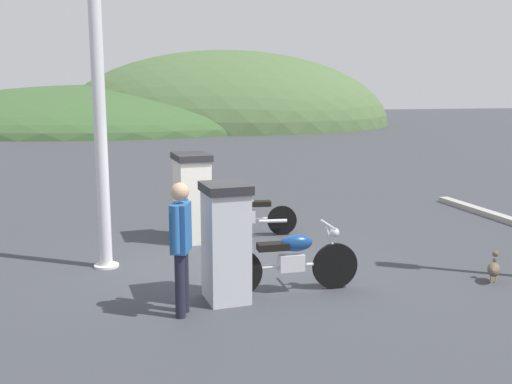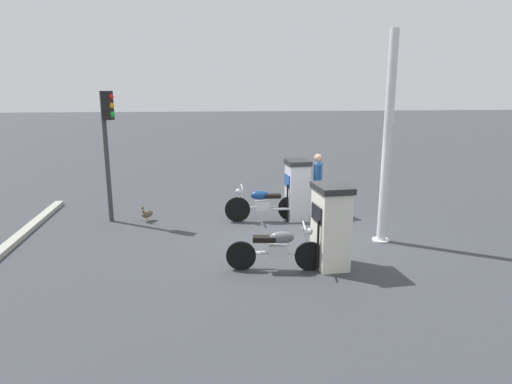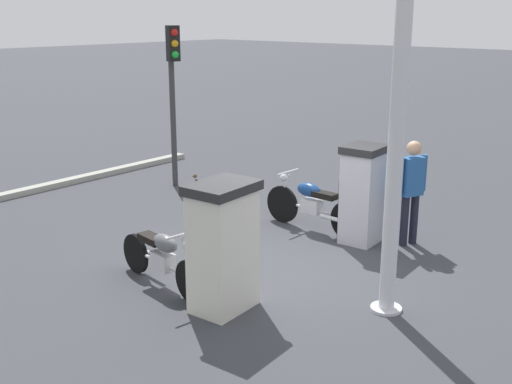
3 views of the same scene
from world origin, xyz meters
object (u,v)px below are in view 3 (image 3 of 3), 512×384
object	(u,v)px
fuel_pump_near	(363,194)
fuel_pump_far	(223,246)
attendant_person	(411,186)
roadside_traffic_light	(173,78)
canopy_support_pole	(397,134)
motorcycle_far_pump	(163,256)
motorcycle_near_pump	(313,204)
wandering_duck	(202,184)

from	to	relation	value
fuel_pump_near	fuel_pump_far	xyz separation A→B (m)	(-0.00, 3.28, 0.02)
fuel_pump_far	attendant_person	distance (m)	3.73
roadside_traffic_light	canopy_support_pole	size ratio (longest dim) A/B	0.73
motorcycle_far_pump	roadside_traffic_light	size ratio (longest dim) A/B	0.56
motorcycle_near_pump	roadside_traffic_light	world-z (taller)	roadside_traffic_light
motorcycle_far_pump	wandering_duck	bearing A→B (deg)	-50.76
canopy_support_pole	wandering_duck	bearing A→B (deg)	-21.40
fuel_pump_near	canopy_support_pole	bearing A→B (deg)	129.47
fuel_pump_far	canopy_support_pole	size ratio (longest dim) A/B	0.35
fuel_pump_near	attendant_person	size ratio (longest dim) A/B	0.94
fuel_pump_far	canopy_support_pole	xyz separation A→B (m)	(-1.61, -1.33, 1.43)
wandering_duck	canopy_support_pole	xyz separation A→B (m)	(-5.64, 2.21, 2.07)
motorcycle_near_pump	fuel_pump_far	bearing A→B (deg)	106.34
roadside_traffic_light	canopy_support_pole	distance (m)	6.91
motorcycle_far_pump	motorcycle_near_pump	bearing A→B (deg)	-92.41
attendant_person	roadside_traffic_light	distance (m)	5.73
fuel_pump_far	wandering_duck	bearing A→B (deg)	-41.26
canopy_support_pole	attendant_person	bearing A→B (deg)	-67.95
motorcycle_near_pump	motorcycle_far_pump	bearing A→B (deg)	87.59
fuel_pump_near	fuel_pump_far	world-z (taller)	fuel_pump_far
wandering_duck	canopy_support_pole	bearing A→B (deg)	158.60
attendant_person	wandering_duck	size ratio (longest dim) A/B	3.86
fuel_pump_near	motorcycle_near_pump	size ratio (longest dim) A/B	0.77
attendant_person	wandering_duck	world-z (taller)	attendant_person
fuel_pump_near	motorcycle_far_pump	bearing A→B (deg)	72.30
motorcycle_far_pump	wandering_duck	distance (m)	4.68
fuel_pump_near	wandering_duck	size ratio (longest dim) A/B	3.64
fuel_pump_near	attendant_person	distance (m)	0.79
attendant_person	motorcycle_near_pump	bearing A→B (deg)	16.72
roadside_traffic_light	canopy_support_pole	bearing A→B (deg)	160.68
motorcycle_near_pump	canopy_support_pole	world-z (taller)	canopy_support_pole
fuel_pump_far	motorcycle_near_pump	world-z (taller)	fuel_pump_far
attendant_person	canopy_support_pole	world-z (taller)	canopy_support_pole
roadside_traffic_light	motorcycle_far_pump	bearing A→B (deg)	136.07
motorcycle_near_pump	motorcycle_far_pump	world-z (taller)	motorcycle_near_pump
motorcycle_far_pump	roadside_traffic_light	world-z (taller)	roadside_traffic_light
roadside_traffic_light	motorcycle_near_pump	bearing A→B (deg)	173.99
motorcycle_near_pump	attendant_person	world-z (taller)	attendant_person
canopy_support_pole	motorcycle_near_pump	bearing A→B (deg)	-36.28
attendant_person	roadside_traffic_light	bearing A→B (deg)	0.62
attendant_person	wandering_duck	xyz separation A→B (m)	(4.69, 0.14, -0.78)
attendant_person	roadside_traffic_light	size ratio (longest dim) A/B	0.51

